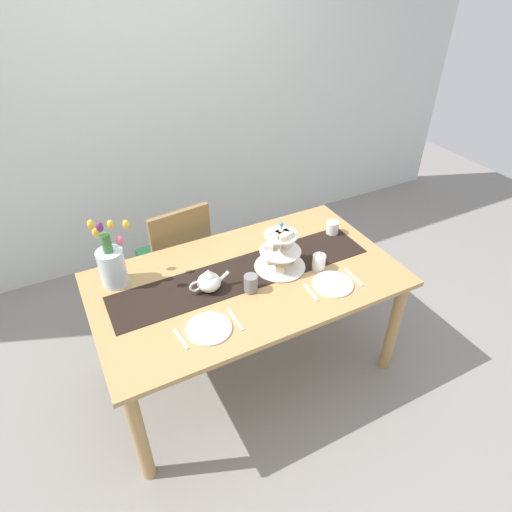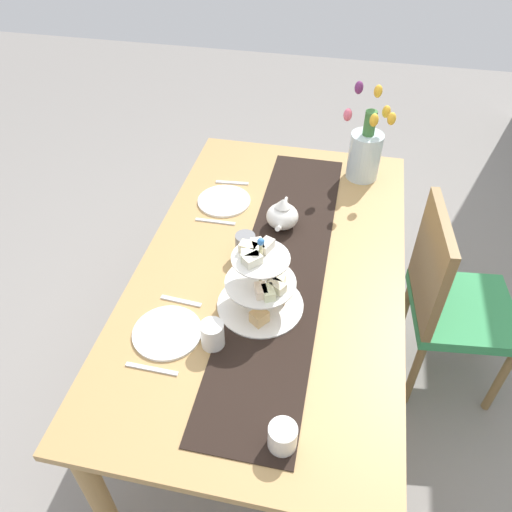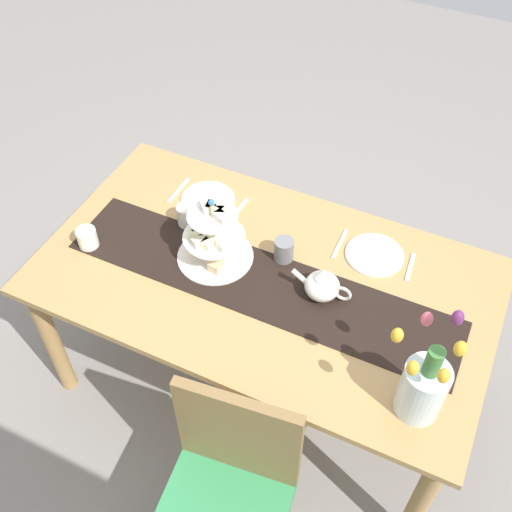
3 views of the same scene
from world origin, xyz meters
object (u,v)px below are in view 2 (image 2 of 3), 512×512
Objects in this scene: fork_right at (181,301)px; mug_white_text at (212,335)px; knife_right at (152,369)px; dinner_plate_left at (224,201)px; dinner_plate_right at (167,332)px; knife_left at (215,222)px; teapot at (282,215)px; chair_left at (449,298)px; tulip_vase at (365,151)px; dining_table at (271,282)px; tiered_cake_stand at (262,284)px; cream_jug at (283,437)px; mug_grey at (245,245)px; fork_left at (232,183)px.

mug_white_text reaches higher than fork_right.
knife_right is 1.79× the size of mug_white_text.
dinner_plate_right is at bearing 0.00° from dinner_plate_left.
dinner_plate_left is 1.35× the size of knife_left.
mug_white_text is at bearing -10.27° from teapot.
chair_left is 2.06× the size of tulip_vase.
teapot reaches higher than dining_table.
knife_left is 0.74× the size of dinner_plate_right.
tulip_vase is at bearing 159.03° from mug_white_text.
tiered_cake_stand is at bearing 33.67° from knife_left.
dinner_plate_right is at bearing -57.30° from tiered_cake_stand.
mug_white_text is at bearing 129.95° from knife_right.
cream_jug is at bearing -31.97° from chair_left.
tulip_vase is at bearing 147.66° from mug_grey.
tulip_vase is 1.10m from fork_right.
dinner_plate_left is 2.42× the size of mug_white_text.
tiered_cake_stand is 0.30m from fork_right.
mug_grey is (-0.25, -0.11, -0.06)m from tiered_cake_stand.
fork_left is 0.88× the size of knife_right.
teapot reaches higher than cream_jug.
dinner_plate_right is 1.35× the size of knife_right.
knife_right reaches higher than dining_table.
dinner_plate_left is 2.42× the size of mug_grey.
fork_left is 0.88× the size of knife_left.
mug_white_text reaches higher than dining_table.
tiered_cake_stand is 1.28× the size of teapot.
dinner_plate_right is (0.18, -0.28, -0.11)m from tiered_cake_stand.
chair_left reaches higher than knife_left.
dining_table is 11.60× the size of fork_right.
dining_table is 0.76m from chair_left.
fork_left is at bearing -150.85° from dining_table.
teapot is at bearing 151.72° from mug_grey.
chair_left is 0.74m from tulip_vase.
teapot is 0.54m from tulip_vase.
fork_left is 0.75m from fork_right.
dinner_plate_left is 1.35× the size of knife_right.
dinner_plate_left is 0.15m from knife_left.
chair_left is at bearing 87.33° from teapot.
dining_table is 0.28m from teapot.
knife_right is (0.77, -0.28, -0.06)m from teapot.
dining_table is at bearing 164.11° from mug_white_text.
dinner_plate_right is at bearing -124.88° from cream_jug.
dining_table is 0.30m from tiered_cake_stand.
knife_left is (-0.42, -0.28, -0.11)m from tiered_cake_stand.
dinner_plate_right is 2.42× the size of mug_grey.
cream_jug is at bearing 69.97° from knife_right.
chair_left is 1.03m from knife_left.
dining_table is at bearing 152.98° from knife_right.
mug_white_text is (0.64, -0.12, -0.01)m from teapot.
dinner_plate_right is 0.17m from mug_white_text.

